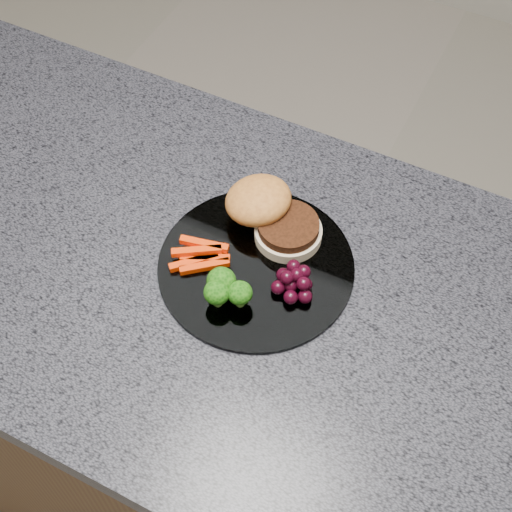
{
  "coord_description": "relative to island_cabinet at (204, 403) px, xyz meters",
  "views": [
    {
      "loc": [
        0.33,
        -0.44,
        1.68
      ],
      "look_at": [
        0.09,
        0.03,
        0.93
      ],
      "focal_mm": 50.0,
      "sensor_mm": 36.0,
      "label": 1
    }
  ],
  "objects": [
    {
      "name": "island_cabinet",
      "position": [
        0.0,
        0.0,
        0.0
      ],
      "size": [
        1.2,
        0.6,
        0.86
      ],
      "primitive_type": "cube",
      "color": "#4F371B",
      "rests_on": "ground"
    },
    {
      "name": "broccoli",
      "position": [
        0.08,
        -0.03,
        0.5
      ],
      "size": [
        0.06,
        0.05,
        0.04
      ],
      "rotation": [
        0.0,
        0.0,
        -0.36
      ],
      "color": "#588731",
      "rests_on": "plate"
    },
    {
      "name": "plate",
      "position": [
        0.09,
        0.03,
        0.47
      ],
      "size": [
        0.26,
        0.26,
        0.01
      ],
      "primitive_type": "cylinder",
      "color": "white",
      "rests_on": "countertop"
    },
    {
      "name": "grape_bunch",
      "position": [
        0.15,
        0.02,
        0.49
      ],
      "size": [
        0.06,
        0.06,
        0.03
      ],
      "rotation": [
        0.0,
        0.0,
        0.3
      ],
      "color": "black",
      "rests_on": "plate"
    },
    {
      "name": "carrot_sticks",
      "position": [
        0.02,
        0.01,
        0.48
      ],
      "size": [
        0.08,
        0.07,
        0.02
      ],
      "rotation": [
        0.0,
        0.0,
        0.3
      ],
      "color": "#FA3604",
      "rests_on": "plate"
    },
    {
      "name": "countertop",
      "position": [
        0.0,
        0.0,
        0.45
      ],
      "size": [
        1.2,
        0.6,
        0.04
      ],
      "primitive_type": "cube",
      "color": "#43434C",
      "rests_on": "island_cabinet"
    },
    {
      "name": "burger",
      "position": [
        0.08,
        0.1,
        0.5
      ],
      "size": [
        0.16,
        0.12,
        0.05
      ],
      "rotation": [
        0.0,
        0.0,
        -0.2
      ],
      "color": "beige",
      "rests_on": "plate"
    }
  ]
}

